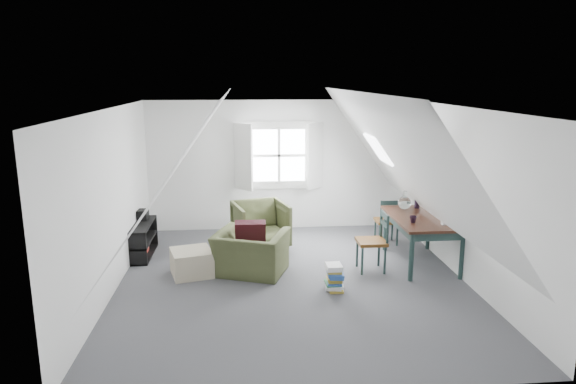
{
  "coord_description": "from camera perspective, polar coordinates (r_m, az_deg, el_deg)",
  "views": [
    {
      "loc": [
        -0.69,
        -6.99,
        2.91
      ],
      "look_at": [
        -0.01,
        0.6,
        1.2
      ],
      "focal_mm": 32.0,
      "sensor_mm": 36.0,
      "label": 1
    }
  ],
  "objects": [
    {
      "name": "magazine_stack",
      "position": [
        7.26,
        5.2,
        -9.45
      ],
      "size": [
        0.28,
        0.33,
        0.37
      ],
      "rotation": [
        0.0,
        0.0,
        -0.01
      ],
      "color": "#B29933",
      "rests_on": "floor"
    },
    {
      "name": "dining_chair_far",
      "position": [
        9.27,
        10.96,
        -3.12
      ],
      "size": [
        0.39,
        0.39,
        0.83
      ],
      "rotation": [
        0.0,
        0.0,
        2.96
      ],
      "color": "#5C3512",
      "rests_on": "floor"
    },
    {
      "name": "skylight",
      "position": [
        8.66,
        9.97,
        4.7
      ],
      "size": [
        0.35,
        0.75,
        0.47
      ],
      "primitive_type": "cube",
      "rotation": [
        0.0,
        0.95,
        0.0
      ],
      "color": "white",
      "rests_on": "slope_right"
    },
    {
      "name": "wall_back",
      "position": [
        9.9,
        -1.02,
        2.97
      ],
      "size": [
        5.0,
        0.0,
        5.0
      ],
      "primitive_type": "plane",
      "rotation": [
        1.57,
        0.0,
        0.0
      ],
      "color": "white",
      "rests_on": "ground"
    },
    {
      "name": "slope_right",
      "position": [
        7.42,
        12.55,
        3.52
      ],
      "size": [
        3.19,
        5.5,
        4.48
      ],
      "primitive_type": "plane",
      "rotation": [
        0.0,
        -2.19,
        0.0
      ],
      "color": "white",
      "rests_on": "wall_right"
    },
    {
      "name": "floor",
      "position": [
        7.6,
        0.51,
        -9.89
      ],
      "size": [
        5.5,
        5.5,
        0.0
      ],
      "primitive_type": "plane",
      "color": "#49494E",
      "rests_on": "ground"
    },
    {
      "name": "armchair_near",
      "position": [
        7.9,
        -4.1,
        -9.03
      ],
      "size": [
        1.26,
        1.18,
        0.66
      ],
      "primitive_type": "imported",
      "rotation": [
        0.0,
        0.0,
        2.79
      ],
      "color": "#3C4223",
      "rests_on": "floor"
    },
    {
      "name": "paper_box",
      "position": [
        7.99,
        17.12,
        -3.33
      ],
      "size": [
        0.13,
        0.09,
        0.04
      ],
      "primitive_type": "cube",
      "rotation": [
        0.0,
        0.0,
        0.01
      ],
      "color": "white",
      "rests_on": "dining_table"
    },
    {
      "name": "electronics_box",
      "position": [
        9.06,
        -15.82,
        -2.48
      ],
      "size": [
        0.18,
        0.24,
        0.18
      ],
      "primitive_type": "cube",
      "rotation": [
        0.0,
        0.0,
        -0.05
      ],
      "color": "black",
      "rests_on": "media_shelf"
    },
    {
      "name": "throw_pillow",
      "position": [
        7.85,
        -4.18,
        -4.76
      ],
      "size": [
        0.47,
        0.29,
        0.48
      ],
      "primitive_type": "cube",
      "rotation": [
        0.31,
        0.0,
        -0.04
      ],
      "color": "#380F17",
      "rests_on": "armchair_near"
    },
    {
      "name": "dormer_window",
      "position": [
        9.8,
        -1.0,
        4.05
      ],
      "size": [
        1.71,
        0.35,
        1.3
      ],
      "color": "white",
      "rests_on": "wall_back"
    },
    {
      "name": "demijohn",
      "position": [
        8.66,
        12.81,
        -1.14
      ],
      "size": [
        0.22,
        0.22,
        0.31
      ],
      "rotation": [
        0.0,
        0.0,
        0.15
      ],
      "color": "silver",
      "rests_on": "dining_table"
    },
    {
      "name": "armchair_far",
      "position": [
        9.06,
        -3.04,
        -6.13
      ],
      "size": [
        1.07,
        1.09,
        0.81
      ],
      "primitive_type": "imported",
      "rotation": [
        0.0,
        0.0,
        0.26
      ],
      "color": "#3C4223",
      "rests_on": "floor"
    },
    {
      "name": "media_shelf",
      "position": [
        8.89,
        -16.01,
        -5.31
      ],
      "size": [
        0.36,
        1.07,
        0.55
      ],
      "rotation": [
        0.0,
        0.0,
        -0.02
      ],
      "color": "black",
      "rests_on": "floor"
    },
    {
      "name": "wall_right",
      "position": [
        7.86,
        18.99,
        -0.27
      ],
      "size": [
        0.0,
        5.5,
        5.5
      ],
      "primitive_type": "plane",
      "rotation": [
        1.57,
        0.0,
        -1.57
      ],
      "color": "white",
      "rests_on": "ground"
    },
    {
      "name": "ceiling",
      "position": [
        7.03,
        0.55,
        9.28
      ],
      "size": [
        5.5,
        5.5,
        0.0
      ],
      "primitive_type": "plane",
      "rotation": [
        3.14,
        0.0,
        0.0
      ],
      "color": "white",
      "rests_on": "wall_back"
    },
    {
      "name": "dining_table",
      "position": [
        8.36,
        14.65,
        -3.36
      ],
      "size": [
        0.93,
        1.54,
        0.77
      ],
      "rotation": [
        0.0,
        0.0,
        0.01
      ],
      "color": "black",
      "rests_on": "floor"
    },
    {
      "name": "cup",
      "position": [
        7.98,
        13.71,
        -3.31
      ],
      "size": [
        0.12,
        0.12,
        0.1
      ],
      "primitive_type": "imported",
      "rotation": [
        0.0,
        0.0,
        0.15
      ],
      "color": "black",
      "rests_on": "dining_table"
    },
    {
      "name": "dining_chair_near",
      "position": [
        7.97,
        9.5,
        -5.34
      ],
      "size": [
        0.43,
        0.43,
        0.91
      ],
      "rotation": [
        0.0,
        0.0,
        -1.4
      ],
      "color": "#5C3512",
      "rests_on": "floor"
    },
    {
      "name": "wall_front",
      "position": [
        4.6,
        3.91,
        -8.55
      ],
      "size": [
        5.0,
        0.0,
        5.0
      ],
      "primitive_type": "plane",
      "rotation": [
        -1.57,
        0.0,
        0.0
      ],
      "color": "white",
      "rests_on": "ground"
    },
    {
      "name": "ottoman",
      "position": [
        7.91,
        -10.65,
        -7.71
      ],
      "size": [
        0.71,
        0.71,
        0.38
      ],
      "primitive_type": "cube",
      "rotation": [
        0.0,
        0.0,
        0.27
      ],
      "color": "tan",
      "rests_on": "floor"
    },
    {
      "name": "vase_twigs",
      "position": [
        8.83,
        14.17,
        -0.81
      ],
      "size": [
        0.09,
        0.09,
        0.66
      ],
      "rotation": [
        0.0,
        0.0,
        0.31
      ],
      "color": "black",
      "rests_on": "dining_table"
    },
    {
      "name": "slope_left",
      "position": [
        7.13,
        -11.97,
        3.19
      ],
      "size": [
        3.19,
        5.5,
        4.48
      ],
      "primitive_type": "plane",
      "rotation": [
        0.0,
        2.19,
        0.0
      ],
      "color": "white",
      "rests_on": "wall_left"
    },
    {
      "name": "wall_left",
      "position": [
        7.41,
        -19.1,
        -1.04
      ],
      "size": [
        0.0,
        5.5,
        5.5
      ],
      "primitive_type": "plane",
      "rotation": [
        1.57,
        0.0,
        1.57
      ],
      "color": "white",
      "rests_on": "ground"
    }
  ]
}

